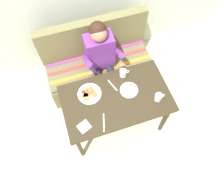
{
  "coord_description": "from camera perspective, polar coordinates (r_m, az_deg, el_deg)",
  "views": [
    {
      "loc": [
        -0.4,
        -1.05,
        2.96
      ],
      "look_at": [
        0.0,
        0.15,
        0.72
      ],
      "focal_mm": 36.23,
      "sensor_mm": 36.0,
      "label": 1
    }
  ],
  "objects": [
    {
      "name": "ground_plane",
      "position": [
        3.16,
        0.86,
        -8.67
      ],
      "size": [
        8.0,
        8.0,
        0.0
      ],
      "primitive_type": "plane",
      "color": "beige"
    },
    {
      "name": "table",
      "position": [
        2.57,
        1.05,
        -3.56
      ],
      "size": [
        1.2,
        0.7,
        0.73
      ],
      "color": "#312919",
      "rests_on": "ground"
    },
    {
      "name": "couch",
      "position": [
        3.22,
        -3.46,
        5.66
      ],
      "size": [
        1.44,
        0.56,
        1.0
      ],
      "color": "#6A663F",
      "rests_on": "ground"
    },
    {
      "name": "person",
      "position": [
        2.79,
        -2.73,
        7.75
      ],
      "size": [
        0.45,
        0.61,
        1.21
      ],
      "color": "#6E328B",
      "rests_on": "ground"
    },
    {
      "name": "plate_breakfast",
      "position": [
        2.52,
        -5.81,
        -1.7
      ],
      "size": [
        0.26,
        0.26,
        0.05
      ],
      "color": "white",
      "rests_on": "table"
    },
    {
      "name": "plate_eggs",
      "position": [
        2.54,
        4.31,
        -0.76
      ],
      "size": [
        0.2,
        0.2,
        0.04
      ],
      "color": "white",
      "rests_on": "table"
    },
    {
      "name": "coffee_mug",
      "position": [
        2.6,
        2.85,
        3.56
      ],
      "size": [
        0.12,
        0.08,
        0.09
      ],
      "color": "white",
      "rests_on": "table"
    },
    {
      "name": "coffee_mug_second",
      "position": [
        2.5,
        11.66,
        -2.49
      ],
      "size": [
        0.12,
        0.08,
        0.09
      ],
      "color": "white",
      "rests_on": "table"
    },
    {
      "name": "napkin",
      "position": [
        2.38,
        -7.05,
        -9.88
      ],
      "size": [
        0.15,
        0.15,
        0.01
      ],
      "primitive_type": "cube",
      "rotation": [
        0.0,
        0.0,
        0.39
      ],
      "color": "silver",
      "rests_on": "table"
    },
    {
      "name": "fork",
      "position": [
        2.57,
        0.12,
        0.42
      ],
      "size": [
        0.07,
        0.17,
        0.0
      ],
      "primitive_type": "cube",
      "rotation": [
        0.0,
        0.0,
        0.33
      ],
      "color": "silver",
      "rests_on": "table"
    },
    {
      "name": "knife",
      "position": [
        2.38,
        -2.08,
        -8.93
      ],
      "size": [
        0.07,
        0.2,
        0.0
      ],
      "primitive_type": "cube",
      "rotation": [
        0.0,
        0.0,
        -0.27
      ],
      "color": "silver",
      "rests_on": "table"
    }
  ]
}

